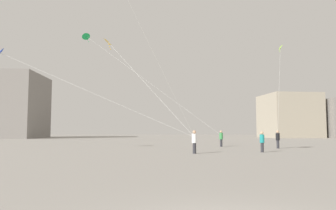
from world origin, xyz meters
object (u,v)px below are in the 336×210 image
(person_in_white, at_px, (194,141))
(person_in_black, at_px, (278,139))
(person_in_green, at_px, (221,138))
(building_centre_hall, at_px, (289,116))
(kite_amber_delta, at_px, (110,44))
(kite_cobalt_diamond, at_px, (2,54))
(person_in_teal, at_px, (262,141))
(building_left_hall, at_px, (6,106))
(kite_emerald_diamond, at_px, (88,38))
(kite_lime_diamond, at_px, (280,48))

(person_in_white, xyz_separation_m, person_in_black, (9.55, 6.88, -0.00))
(person_in_green, distance_m, building_centre_hall, 54.61)
(person_in_white, bearing_deg, person_in_green, 14.97)
(person_in_black, height_order, kite_amber_delta, kite_amber_delta)
(person_in_black, bearing_deg, kite_cobalt_diamond, 157.41)
(person_in_teal, xyz_separation_m, building_centre_hall, (27.13, 55.81, 4.71))
(building_left_hall, bearing_deg, person_in_black, -44.93)
(person_in_white, relative_size, person_in_black, 1.00)
(person_in_teal, relative_size, person_in_black, 0.95)
(kite_amber_delta, relative_size, kite_emerald_diamond, 0.57)
(person_in_teal, relative_size, person_in_green, 0.95)
(person_in_white, distance_m, person_in_black, 11.77)
(kite_emerald_diamond, bearing_deg, building_left_hall, 124.32)
(kite_amber_delta, bearing_deg, kite_lime_diamond, 21.74)
(kite_lime_diamond, xyz_separation_m, building_centre_hall, (19.73, 42.53, -6.77))
(kite_cobalt_diamond, relative_size, kite_emerald_diamond, 1.03)
(person_in_green, height_order, kite_emerald_diamond, kite_emerald_diamond)
(person_in_white, relative_size, building_left_hall, 0.11)
(person_in_black, xyz_separation_m, person_in_green, (-5.01, 3.82, 0.00))
(kite_lime_diamond, bearing_deg, building_centre_hall, 65.11)
(kite_amber_delta, distance_m, kite_cobalt_diamond, 9.76)
(kite_amber_delta, xyz_separation_m, building_centre_hall, (40.57, 50.84, -4.75))
(person_in_green, xyz_separation_m, building_centre_hall, (28.49, 46.35, 4.66))
(person_in_green, bearing_deg, kite_lime_diamond, -53.51)
(building_left_hall, height_order, building_centre_hall, building_left_hall)
(person_in_black, height_order, person_in_green, person_in_green)
(person_in_teal, bearing_deg, kite_emerald_diamond, -169.09)
(person_in_white, bearing_deg, building_left_hall, 73.15)
(person_in_black, xyz_separation_m, kite_amber_delta, (-17.09, -0.67, 9.42))
(person_in_teal, relative_size, building_left_hall, 0.10)
(person_in_green, distance_m, kite_amber_delta, 15.96)
(person_in_teal, height_order, building_centre_hall, building_centre_hall)
(kite_lime_diamond, height_order, kite_amber_delta, kite_lime_diamond)
(kite_cobalt_diamond, relative_size, building_centre_hall, 1.27)
(person_in_white, height_order, kite_emerald_diamond, kite_emerald_diamond)
(person_in_black, relative_size, kite_amber_delta, 0.19)
(person_in_teal, distance_m, person_in_green, 9.55)
(kite_cobalt_diamond, bearing_deg, building_centre_hall, 47.23)
(kite_lime_diamond, xyz_separation_m, kite_emerald_diamond, (-24.70, 0.37, 1.10))
(person_in_white, height_order, person_in_black, person_in_white)
(person_in_teal, bearing_deg, person_in_black, 106.28)
(person_in_green, bearing_deg, building_left_hall, 57.22)
(kite_emerald_diamond, relative_size, building_centre_hall, 1.23)
(person_in_black, bearing_deg, person_in_white, -174.55)
(kite_cobalt_diamond, bearing_deg, person_in_white, -11.25)
(kite_emerald_diamond, bearing_deg, kite_amber_delta, -66.02)
(person_in_white, xyz_separation_m, kite_cobalt_diamond, (-16.68, 3.32, 7.61))
(person_in_white, bearing_deg, kite_emerald_diamond, 75.40)
(person_in_black, bearing_deg, person_in_green, 112.34)
(person_in_white, bearing_deg, kite_cobalt_diamond, 116.72)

